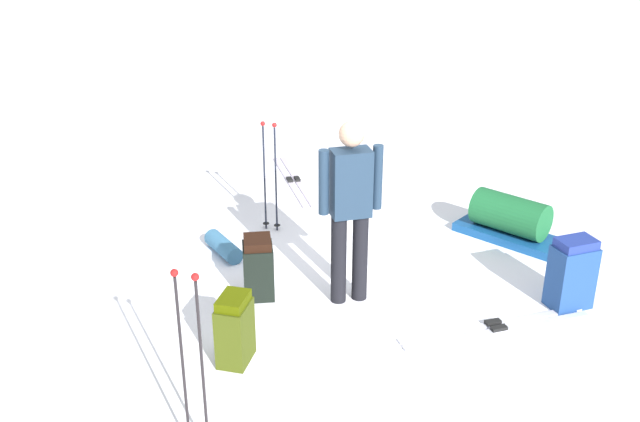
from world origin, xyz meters
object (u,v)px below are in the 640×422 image
skier_standing (350,204)px  backpack_small_spare (572,274)px  ski_poles_planted_near (270,171)px  ski_poles_planted_far (192,357)px  ski_pair_near (496,327)px  gear_sled (510,220)px  backpack_large_dark (258,268)px  backpack_bright (235,329)px  ski_pair_far (293,181)px  sleeping_mat_rolled (223,247)px

skier_standing → backpack_small_spare: (-1.64, -1.12, -0.63)m
ski_poles_planted_near → ski_poles_planted_far: (-1.92, 2.93, 0.07)m
ski_pair_near → ski_poles_planted_far: (0.92, 2.60, 0.75)m
ski_pair_near → gear_sled: bearing=-68.6°
backpack_small_spare → ski_poles_planted_far: ski_poles_planted_far is taller
ski_poles_planted_far → ski_poles_planted_near: bearing=-56.8°
backpack_small_spare → backpack_large_dark: bearing=33.8°
backpack_small_spare → ski_poles_planted_far: size_ratio=0.48×
backpack_bright → skier_standing: bearing=-96.8°
ski_pair_far → ski_poles_planted_far: bearing=122.2°
ski_pair_near → backpack_small_spare: (-0.35, -0.75, 0.31)m
skier_standing → ski_poles_planted_near: 1.72m
ski_pair_far → backpack_small_spare: 4.00m
skier_standing → ski_poles_planted_near: bearing=-24.3°
ski_poles_planted_far → gear_sled: 4.35m
ski_pair_near → backpack_large_dark: 2.17m
backpack_bright → gear_sled: bearing=-102.9°
ski_pair_far → backpack_bright: bearing=122.8°
backpack_bright → gear_sled: (-0.78, -3.40, -0.06)m
skier_standing → ski_poles_planted_near: (1.55, -0.70, -0.27)m
backpack_bright → backpack_small_spare: bearing=-126.3°
skier_standing → ski_poles_planted_far: skier_standing is taller
ski_poles_planted_far → gear_sled: size_ratio=1.20×
ski_pair_far → gear_sled: bearing=-177.4°
skier_standing → sleeping_mat_rolled: size_ratio=3.09×
backpack_large_dark → backpack_small_spare: bearing=-146.2°
backpack_small_spare → ski_pair_far: bearing=-12.0°
ski_poles_planted_near → backpack_large_dark: bearing=126.5°
skier_standing → ski_poles_planted_near: skier_standing is taller
backpack_small_spare → gear_sled: bearing=-43.5°
backpack_bright → backpack_small_spare: backpack_small_spare is taller
sleeping_mat_rolled → gear_sled: bearing=-135.3°
sleeping_mat_rolled → skier_standing: bearing=-177.7°
ski_poles_planted_near → ski_poles_planted_far: 3.50m
skier_standing → ski_pair_near: 1.64m
backpack_bright → ski_poles_planted_far: (-0.53, 0.91, 0.47)m
ski_pair_far → backpack_large_dark: (-1.56, 2.39, 0.27)m
ski_pair_near → ski_pair_far: same height
ski_pair_far → ski_poles_planted_near: bearing=119.9°
ski_pair_near → ski_poles_planted_near: (2.84, -0.33, 0.68)m
ski_pair_far → ski_poles_planted_far: 5.00m
backpack_bright → ski_pair_near: bearing=-130.5°
backpack_large_dark → sleeping_mat_rolled: size_ratio=1.06×
backpack_large_dark → backpack_small_spare: size_ratio=0.88×
backpack_small_spare → ski_poles_planted_near: bearing=7.5°
ski_poles_planted_near → ski_poles_planted_far: ski_poles_planted_far is taller
ski_pair_far → backpack_large_dark: bearing=123.2°
ski_pair_far → ski_pair_near: bearing=156.1°
ski_poles_planted_far → sleeping_mat_rolled: 2.97m
ski_pair_far → backpack_bright: 3.90m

